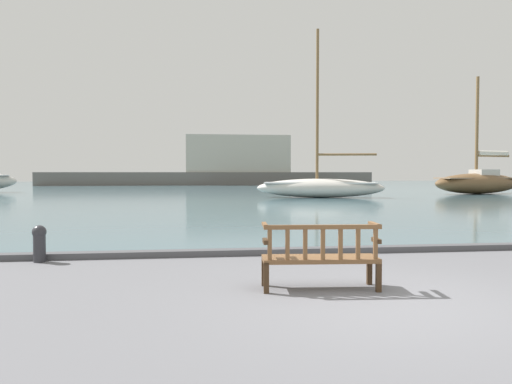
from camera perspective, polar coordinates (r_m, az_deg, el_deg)
The scene contains 8 objects.
ground_plane at distance 6.54m, azimuth 14.88°, elevation -12.22°, with size 160.00×160.00×0.00m, color slate.
harbor_water at distance 49.93m, azimuth -4.81°, elevation 0.41°, with size 100.00×80.00×0.08m, color #476670.
quay_edge_kerb at distance 10.12m, azimuth 6.46°, elevation -6.67°, with size 40.00×0.30×0.12m, color #4C4C50.
park_bench at distance 7.02m, azimuth 7.37°, elevation -7.24°, with size 1.64×0.65×0.92m.
sailboat_nearest_port at distance 31.06m, azimuth 7.35°, elevation 0.65°, with size 8.06×3.52×10.32m.
sailboat_far_starboard at distance 39.80m, azimuth 24.09°, elevation 1.08°, with size 7.91×3.97×8.47m.
mooring_bollard at distance 9.89m, azimuth -23.52°, elevation -5.20°, with size 0.25×0.25×0.67m.
far_breakwater at distance 61.89m, azimuth -3.96°, elevation 2.72°, with size 40.90×2.40×6.27m.
Camera 1 is at (-2.44, -5.84, 1.62)m, focal length 35.00 mm.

